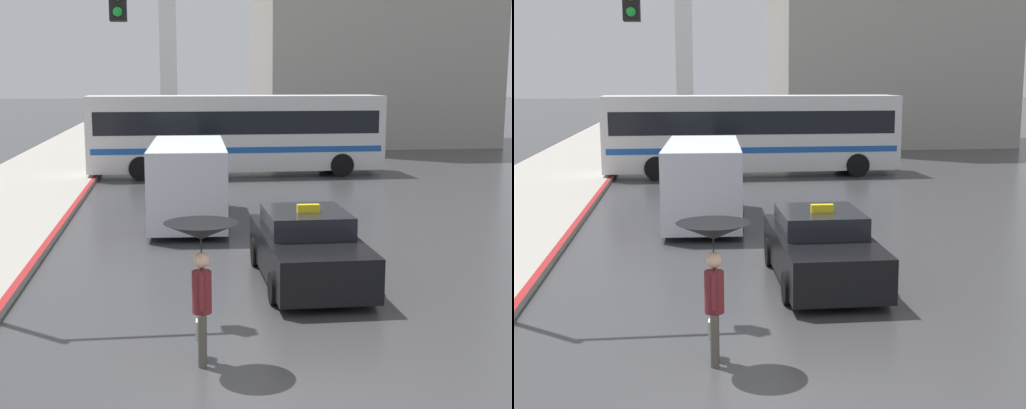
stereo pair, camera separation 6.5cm
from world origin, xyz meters
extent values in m
cube|color=black|center=(1.30, 5.74, 0.57)|extent=(1.80, 4.37, 0.80)
cube|color=black|center=(1.30, 5.96, 1.18)|extent=(1.58, 1.97, 0.43)
cylinder|color=black|center=(2.15, 4.39, 0.30)|extent=(0.20, 0.60, 0.60)
cylinder|color=black|center=(0.44, 4.39, 0.30)|extent=(0.20, 0.60, 0.60)
cylinder|color=black|center=(2.15, 7.10, 0.30)|extent=(0.20, 0.60, 0.60)
cylinder|color=black|center=(0.44, 7.10, 0.30)|extent=(0.20, 0.60, 0.60)
cube|color=yellow|center=(1.30, 5.74, 1.48)|extent=(0.44, 0.16, 0.16)
cube|color=silver|center=(-0.86, 12.08, 1.19)|extent=(2.22, 5.57, 2.06)
cube|color=black|center=(-0.86, 12.08, 1.56)|extent=(2.22, 5.13, 0.53)
cube|color=red|center=(-0.86, 12.08, 0.93)|extent=(2.24, 5.35, 0.14)
cylinder|color=black|center=(0.02, 10.39, 0.32)|extent=(0.23, 0.64, 0.63)
cylinder|color=black|center=(-1.88, 10.47, 0.32)|extent=(0.23, 0.64, 0.63)
cylinder|color=black|center=(0.16, 13.69, 0.32)|extent=(0.23, 0.64, 0.63)
cylinder|color=black|center=(-1.74, 13.76, 0.32)|extent=(0.23, 0.64, 0.63)
cube|color=silver|center=(1.44, 21.98, 1.79)|extent=(12.19, 2.68, 3.05)
cube|color=black|center=(1.44, 21.98, 2.25)|extent=(11.58, 2.69, 0.93)
cube|color=#194C9E|center=(1.44, 21.98, 1.16)|extent=(11.83, 2.70, 0.24)
cylinder|color=black|center=(5.67, 23.24, 0.48)|extent=(0.96, 0.29, 0.96)
cylinder|color=black|center=(5.71, 20.84, 0.48)|extent=(0.96, 0.29, 0.96)
cylinder|color=black|center=(-2.53, 23.12, 0.48)|extent=(0.96, 0.29, 0.96)
cylinder|color=black|center=(-2.49, 20.72, 0.48)|extent=(0.96, 0.29, 0.96)
cylinder|color=#4C473D|center=(-0.99, 1.70, 0.38)|extent=(0.13, 0.13, 0.76)
cylinder|color=#4C473D|center=(-0.97, 1.92, 0.38)|extent=(0.13, 0.13, 0.76)
cylinder|color=maroon|center=(-0.98, 1.81, 1.06)|extent=(0.29, 0.29, 0.60)
sphere|color=#DBAD89|center=(-0.98, 1.81, 1.51)|extent=(0.22, 0.22, 0.22)
cylinder|color=maroon|center=(-0.99, 1.63, 1.10)|extent=(0.07, 0.07, 0.51)
cylinder|color=maroon|center=(-0.97, 1.99, 1.10)|extent=(0.07, 0.07, 0.51)
cone|color=black|center=(-0.98, 1.81, 1.92)|extent=(1.03, 1.03, 0.23)
cylinder|color=black|center=(-0.98, 1.81, 1.59)|extent=(0.02, 0.02, 0.67)
cube|color=white|center=(-1.01, 2.07, 0.42)|extent=(0.11, 0.19, 0.28)
sphere|color=green|center=(-2.18, 4.52, 5.06)|extent=(0.16, 0.16, 0.16)
camera|label=1|loc=(-1.40, -7.72, 3.96)|focal=50.00mm
camera|label=2|loc=(-1.34, -7.73, 3.96)|focal=50.00mm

